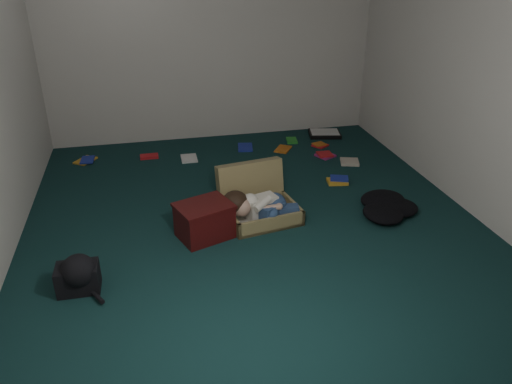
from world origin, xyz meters
name	(u,v)px	position (x,y,z in m)	size (l,w,h in m)	color
floor	(252,219)	(0.00, 0.00, 0.00)	(4.50, 4.50, 0.00)	#113030
wall_back	(211,33)	(0.00, 2.25, 1.30)	(4.50, 4.50, 0.00)	silver
wall_front	(373,207)	(0.00, -2.25, 1.30)	(4.50, 4.50, 0.00)	silver
wall_right	(475,65)	(2.00, 0.00, 1.30)	(4.50, 4.50, 0.00)	silver
suitcase	(257,201)	(0.06, 0.08, 0.14)	(0.72, 0.71, 0.46)	olive
person	(259,206)	(0.05, -0.09, 0.18)	(0.70, 0.34, 0.29)	silver
maroon_bin	(204,221)	(-0.46, -0.20, 0.15)	(0.54, 0.48, 0.31)	#400D0D
backpack	(78,277)	(-1.44, -0.73, 0.11)	(0.37, 0.29, 0.22)	black
clothing_pile	(389,205)	(1.27, -0.15, 0.08)	(0.48, 0.39, 0.15)	black
paper_tray	(325,134)	(1.40, 1.95, 0.03)	(0.45, 0.37, 0.06)	black
book_scatter	(258,155)	(0.39, 1.46, 0.01)	(3.14, 1.49, 0.02)	gold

